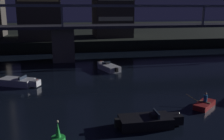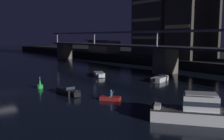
{
  "view_description": "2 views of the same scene",
  "coord_description": "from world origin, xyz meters",
  "px_view_note": "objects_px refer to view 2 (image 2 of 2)",
  "views": [
    {
      "loc": [
        -0.01,
        -9.92,
        8.58
      ],
      "look_at": [
        5.85,
        20.26,
        1.22
      ],
      "focal_mm": 40.51,
      "sensor_mm": 36.0,
      "label": 1
    },
    {
      "loc": [
        38.31,
        -10.06,
        8.11
      ],
      "look_at": [
        4.88,
        15.35,
        2.69
      ],
      "focal_mm": 41.66,
      "sensor_mm": 36.0,
      "label": 2
    }
  ],
  "objects_px": {
    "speedboat_near_center": "(160,79)",
    "speedboat_mid_left": "(99,74)",
    "speedboat_near_right": "(68,91)",
    "channel_buoy": "(40,85)",
    "tower_west_low": "(160,11)",
    "river_bridge": "(166,53)",
    "dinghy_with_paddler": "(110,98)",
    "waterfront_pavilion": "(104,47)",
    "cabin_cruiser_near_left": "(197,111)"
  },
  "relations": [
    {
      "from": "speedboat_near_center",
      "to": "speedboat_near_right",
      "type": "bearing_deg",
      "value": -90.91
    },
    {
      "from": "waterfront_pavilion",
      "to": "cabin_cruiser_near_left",
      "type": "height_order",
      "value": "waterfront_pavilion"
    },
    {
      "from": "cabin_cruiser_near_left",
      "to": "dinghy_with_paddler",
      "type": "distance_m",
      "value": 11.92
    },
    {
      "from": "waterfront_pavilion",
      "to": "speedboat_mid_left",
      "type": "height_order",
      "value": "waterfront_pavilion"
    },
    {
      "from": "tower_west_low",
      "to": "speedboat_near_center",
      "type": "height_order",
      "value": "tower_west_low"
    },
    {
      "from": "speedboat_mid_left",
      "to": "tower_west_low",
      "type": "bearing_deg",
      "value": 114.12
    },
    {
      "from": "dinghy_with_paddler",
      "to": "cabin_cruiser_near_left",
      "type": "bearing_deg",
      "value": 7.46
    },
    {
      "from": "speedboat_near_center",
      "to": "waterfront_pavilion",
      "type": "bearing_deg",
      "value": 156.3
    },
    {
      "from": "cabin_cruiser_near_left",
      "to": "dinghy_with_paddler",
      "type": "bearing_deg",
      "value": -172.54
    },
    {
      "from": "channel_buoy",
      "to": "dinghy_with_paddler",
      "type": "bearing_deg",
      "value": 18.19
    },
    {
      "from": "speedboat_near_center",
      "to": "speedboat_mid_left",
      "type": "relative_size",
      "value": 1.03
    },
    {
      "from": "tower_west_low",
      "to": "speedboat_mid_left",
      "type": "relative_size",
      "value": 5.72
    },
    {
      "from": "river_bridge",
      "to": "channel_buoy",
      "type": "xyz_separation_m",
      "value": [
        -0.59,
        -28.63,
        -4.11
      ]
    },
    {
      "from": "river_bridge",
      "to": "speedboat_near_right",
      "type": "xyz_separation_m",
      "value": [
        6.0,
        -27.1,
        -4.17
      ]
    },
    {
      "from": "cabin_cruiser_near_left",
      "to": "channel_buoy",
      "type": "xyz_separation_m",
      "value": [
        -24.64,
        -5.76,
        -0.57
      ]
    },
    {
      "from": "channel_buoy",
      "to": "speedboat_mid_left",
      "type": "bearing_deg",
      "value": 107.97
    },
    {
      "from": "speedboat_mid_left",
      "to": "dinghy_with_paddler",
      "type": "height_order",
      "value": "dinghy_with_paddler"
    },
    {
      "from": "speedboat_near_center",
      "to": "speedboat_mid_left",
      "type": "distance_m",
      "value": 12.87
    },
    {
      "from": "cabin_cruiser_near_left",
      "to": "speedboat_mid_left",
      "type": "height_order",
      "value": "cabin_cruiser_near_left"
    },
    {
      "from": "tower_west_low",
      "to": "waterfront_pavilion",
      "type": "bearing_deg",
      "value": -155.6
    },
    {
      "from": "waterfront_pavilion",
      "to": "speedboat_near_center",
      "type": "relative_size",
      "value": 2.41
    },
    {
      "from": "river_bridge",
      "to": "dinghy_with_paddler",
      "type": "distance_m",
      "value": 27.65
    },
    {
      "from": "speedboat_mid_left",
      "to": "channel_buoy",
      "type": "bearing_deg",
      "value": -72.03
    },
    {
      "from": "river_bridge",
      "to": "tower_west_low",
      "type": "bearing_deg",
      "value": 135.25
    },
    {
      "from": "channel_buoy",
      "to": "tower_west_low",
      "type": "bearing_deg",
      "value": 112.36
    },
    {
      "from": "tower_west_low",
      "to": "speedboat_near_center",
      "type": "bearing_deg",
      "value": -47.08
    },
    {
      "from": "waterfront_pavilion",
      "to": "cabin_cruiser_near_left",
      "type": "xyz_separation_m",
      "value": [
        64.31,
        -34.78,
        -3.39
      ]
    },
    {
      "from": "channel_buoy",
      "to": "dinghy_with_paddler",
      "type": "xyz_separation_m",
      "value": [
        12.85,
        4.22,
        -0.2
      ]
    },
    {
      "from": "waterfront_pavilion",
      "to": "speedboat_near_right",
      "type": "height_order",
      "value": "waterfront_pavilion"
    },
    {
      "from": "river_bridge",
      "to": "speedboat_near_center",
      "type": "bearing_deg",
      "value": -53.54
    },
    {
      "from": "speedboat_near_center",
      "to": "tower_west_low",
      "type": "bearing_deg",
      "value": 132.92
    },
    {
      "from": "river_bridge",
      "to": "cabin_cruiser_near_left",
      "type": "distance_m",
      "value": 33.37
    },
    {
      "from": "river_bridge",
      "to": "dinghy_with_paddler",
      "type": "xyz_separation_m",
      "value": [
        12.26,
        -24.41,
        -4.31
      ]
    },
    {
      "from": "waterfront_pavilion",
      "to": "speedboat_near_center",
      "type": "height_order",
      "value": "waterfront_pavilion"
    },
    {
      "from": "river_bridge",
      "to": "speedboat_mid_left",
      "type": "distance_m",
      "value": 15.62
    },
    {
      "from": "speedboat_near_center",
      "to": "dinghy_with_paddler",
      "type": "distance_m",
      "value": 16.96
    },
    {
      "from": "waterfront_pavilion",
      "to": "speedboat_mid_left",
      "type": "bearing_deg",
      "value": -36.65
    },
    {
      "from": "speedboat_near_right",
      "to": "channel_buoy",
      "type": "distance_m",
      "value": 6.77
    },
    {
      "from": "waterfront_pavilion",
      "to": "channel_buoy",
      "type": "xyz_separation_m",
      "value": [
        39.67,
        -40.54,
        -3.96
      ]
    },
    {
      "from": "speedboat_near_center",
      "to": "dinghy_with_paddler",
      "type": "xyz_separation_m",
      "value": [
        5.96,
        -15.88,
        -0.14
      ]
    },
    {
      "from": "tower_west_low",
      "to": "cabin_cruiser_near_left",
      "type": "height_order",
      "value": "tower_west_low"
    },
    {
      "from": "tower_west_low",
      "to": "speedboat_mid_left",
      "type": "bearing_deg",
      "value": -65.88
    },
    {
      "from": "waterfront_pavilion",
      "to": "river_bridge",
      "type": "bearing_deg",
      "value": -16.49
    },
    {
      "from": "tower_west_low",
      "to": "waterfront_pavilion",
      "type": "height_order",
      "value": "tower_west_low"
    },
    {
      "from": "cabin_cruiser_near_left",
      "to": "channel_buoy",
      "type": "height_order",
      "value": "cabin_cruiser_near_left"
    },
    {
      "from": "river_bridge",
      "to": "channel_buoy",
      "type": "bearing_deg",
      "value": -91.18
    },
    {
      "from": "speedboat_near_center",
      "to": "dinghy_with_paddler",
      "type": "relative_size",
      "value": 1.89
    },
    {
      "from": "tower_west_low",
      "to": "speedboat_near_center",
      "type": "distance_m",
      "value": 42.94
    },
    {
      "from": "tower_west_low",
      "to": "speedboat_mid_left",
      "type": "distance_m",
      "value": 41.28
    },
    {
      "from": "tower_west_low",
      "to": "dinghy_with_paddler",
      "type": "bearing_deg",
      "value": -53.7
    }
  ]
}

